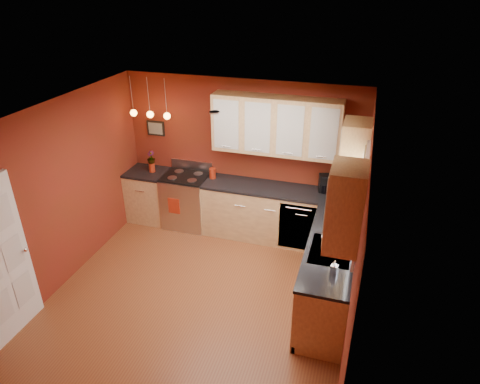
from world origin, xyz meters
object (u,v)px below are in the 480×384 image
(gas_range, at_px, (187,200))
(sink, at_px, (330,252))
(red_canister, at_px, (213,173))
(soap_pump, at_px, (334,267))
(coffee_maker, at_px, (325,184))

(gas_range, height_order, sink, sink)
(sink, distance_m, red_canister, 2.67)
(gas_range, relative_size, sink, 1.59)
(gas_range, distance_m, red_canister, 0.73)
(gas_range, bearing_deg, red_canister, 8.92)
(gas_range, xyz_separation_m, red_canister, (0.47, 0.07, 0.55))
(sink, xyz_separation_m, red_canister, (-2.15, 1.57, 0.11))
(sink, xyz_separation_m, soap_pump, (0.08, -0.46, 0.11))
(red_canister, bearing_deg, sink, -36.19)
(red_canister, distance_m, coffee_maker, 1.88)
(gas_range, distance_m, soap_pump, 3.39)
(sink, height_order, soap_pump, sink)
(gas_range, height_order, coffee_maker, coffee_maker)
(red_canister, xyz_separation_m, soap_pump, (2.24, -2.03, -0.00))
(red_canister, bearing_deg, soap_pump, -42.31)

